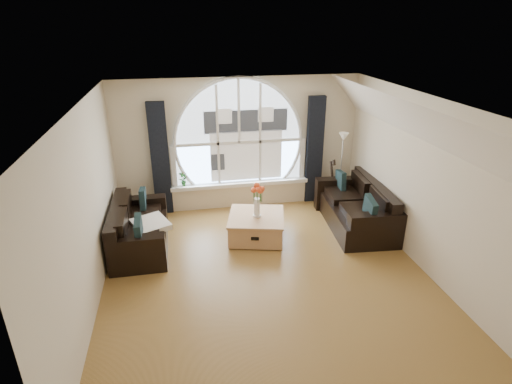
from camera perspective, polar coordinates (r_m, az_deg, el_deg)
name	(u,v)px	position (r m, az deg, el deg)	size (l,w,h in m)	color
ground	(267,275)	(6.63, 1.52, -11.43)	(5.00, 5.50, 0.01)	brown
ceiling	(269,104)	(5.56, 1.81, 12.14)	(5.00, 5.50, 0.01)	silver
wall_back	(239,144)	(8.51, -2.40, 6.68)	(5.00, 0.01, 2.70)	beige
wall_front	(338,325)	(3.73, 11.33, -17.72)	(5.00, 0.01, 2.70)	beige
wall_left	(87,211)	(5.98, -22.45, -2.49)	(0.01, 5.50, 2.70)	beige
wall_right	(424,185)	(6.92, 22.30, 0.96)	(0.01, 5.50, 2.70)	beige
attic_slope	(416,122)	(6.48, 21.38, 9.00)	(0.92, 5.50, 0.72)	silver
arched_window	(239,131)	(8.41, -2.40, 8.42)	(2.60, 0.06, 2.15)	silver
window_sill	(240,184)	(8.69, -2.21, 1.18)	(2.90, 0.22, 0.08)	white
window_frame	(239,132)	(8.38, -2.37, 8.37)	(2.76, 0.08, 2.15)	white
neighbor_house	(246,137)	(8.45, -1.35, 7.63)	(1.70, 0.02, 1.50)	silver
curtain_left	(160,160)	(8.38, -13.16, 4.38)	(0.35, 0.12, 2.30)	black
curtain_right	(314,151)	(8.83, 8.11, 5.72)	(0.35, 0.12, 2.30)	black
sofa_left	(140,227)	(7.44, -15.86, -4.65)	(0.90, 1.80, 0.80)	black
sofa_right	(355,207)	(8.09, 13.61, -2.07)	(0.98, 1.95, 0.87)	black
coffee_chest	(256,226)	(7.53, 0.05, -4.69)	(0.99, 0.99, 0.48)	#A37246
throw_blanket	(151,224)	(7.25, -14.43, -4.36)	(0.55, 0.55, 0.10)	silver
vase_flowers	(257,196)	(7.26, 0.13, -0.62)	(0.24, 0.24, 0.70)	white
floor_lamp	(341,170)	(8.80, 11.69, 3.01)	(0.24, 0.24, 1.60)	#B2B2B2
guitar	(330,182)	(8.87, 10.30, 1.42)	(0.36, 0.24, 1.06)	brown
potted_plant	(183,179)	(8.53, -10.08, 1.85)	(0.17, 0.11, 0.32)	#1E6023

